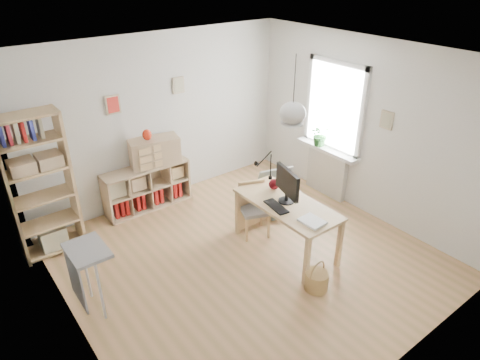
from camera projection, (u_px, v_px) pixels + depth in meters
ground at (248, 258)px, 5.86m from camera, size 4.50×4.50×0.00m
room_shell at (293, 113)px, 5.11m from camera, size 4.50×4.50×4.50m
window_unit at (335, 107)px, 6.75m from camera, size 0.07×1.16×1.46m
radiator at (327, 172)px, 7.27m from camera, size 0.10×0.80×0.80m
windowsill at (327, 150)px, 7.04m from camera, size 0.22×1.20×0.06m
desk at (287, 209)px, 5.74m from camera, size 0.70×1.50×0.75m
cube_shelf at (145, 190)px, 6.93m from camera, size 1.40×0.38×0.72m
tall_bookshelf at (38, 181)px, 5.52m from camera, size 0.80×0.38×2.00m
side_table at (83, 264)px, 4.70m from camera, size 0.40×0.55×0.85m
chair at (254, 205)px, 6.21m from camera, size 0.51×0.51×0.80m
wicker_basket at (317, 280)px, 5.27m from camera, size 0.30×0.29×0.41m
storage_chest at (282, 198)px, 6.88m from camera, size 0.75×0.81×0.63m
monitor at (287, 184)px, 5.61m from camera, size 0.22×0.54×0.47m
keyboard at (276, 207)px, 5.60m from camera, size 0.20×0.41×0.02m
task_lamp at (263, 166)px, 6.03m from camera, size 0.39×0.15×0.42m
yarn_ball at (274, 184)px, 6.00m from camera, size 0.15×0.15×0.15m
paper_tray at (312, 221)px, 5.28m from camera, size 0.25×0.31×0.03m
drawer_chest at (154, 151)px, 6.71m from camera, size 0.82×0.50×0.44m
red_vase at (147, 135)px, 6.52m from camera, size 0.14×0.14×0.17m
potted_plant at (320, 135)px, 7.04m from camera, size 0.38×0.34×0.37m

